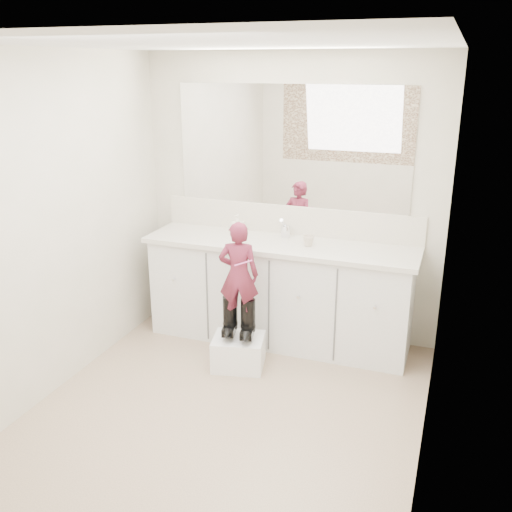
% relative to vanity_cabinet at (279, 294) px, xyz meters
% --- Properties ---
extents(floor, '(3.00, 3.00, 0.00)m').
position_rel_vanity_cabinet_xyz_m(floor, '(0.00, -1.23, -0.42)').
color(floor, '#806954').
rests_on(floor, ground).
extents(ceiling, '(3.00, 3.00, 0.00)m').
position_rel_vanity_cabinet_xyz_m(ceiling, '(0.00, -1.23, 1.97)').
color(ceiling, white).
rests_on(ceiling, wall_back).
extents(wall_back, '(2.60, 0.00, 2.60)m').
position_rel_vanity_cabinet_xyz_m(wall_back, '(0.00, 0.27, 0.77)').
color(wall_back, beige).
rests_on(wall_back, floor).
extents(wall_front, '(2.60, 0.00, 2.60)m').
position_rel_vanity_cabinet_xyz_m(wall_front, '(0.00, -2.73, 0.77)').
color(wall_front, beige).
rests_on(wall_front, floor).
extents(wall_left, '(0.00, 3.00, 3.00)m').
position_rel_vanity_cabinet_xyz_m(wall_left, '(-1.30, -1.23, 0.78)').
color(wall_left, beige).
rests_on(wall_left, floor).
extents(wall_right, '(0.00, 3.00, 3.00)m').
position_rel_vanity_cabinet_xyz_m(wall_right, '(1.30, -1.23, 0.78)').
color(wall_right, beige).
rests_on(wall_right, floor).
extents(vanity_cabinet, '(2.20, 0.55, 0.85)m').
position_rel_vanity_cabinet_xyz_m(vanity_cabinet, '(0.00, 0.00, 0.00)').
color(vanity_cabinet, silver).
rests_on(vanity_cabinet, floor).
extents(countertop, '(2.28, 0.58, 0.04)m').
position_rel_vanity_cabinet_xyz_m(countertop, '(0.00, -0.01, 0.45)').
color(countertop, beige).
rests_on(countertop, vanity_cabinet).
extents(backsplash, '(2.28, 0.03, 0.25)m').
position_rel_vanity_cabinet_xyz_m(backsplash, '(0.00, 0.26, 0.59)').
color(backsplash, beige).
rests_on(backsplash, countertop).
extents(mirror, '(2.00, 0.02, 1.00)m').
position_rel_vanity_cabinet_xyz_m(mirror, '(0.00, 0.26, 1.22)').
color(mirror, white).
rests_on(mirror, wall_back).
extents(dot_panel, '(2.00, 0.01, 1.20)m').
position_rel_vanity_cabinet_xyz_m(dot_panel, '(0.00, -2.71, 1.22)').
color(dot_panel, '#472819').
rests_on(dot_panel, wall_front).
extents(faucet, '(0.08, 0.08, 0.10)m').
position_rel_vanity_cabinet_xyz_m(faucet, '(0.00, 0.15, 0.52)').
color(faucet, silver).
rests_on(faucet, countertop).
extents(cup, '(0.11, 0.11, 0.09)m').
position_rel_vanity_cabinet_xyz_m(cup, '(0.25, -0.02, 0.51)').
color(cup, beige).
rests_on(cup, countertop).
extents(soap_bottle, '(0.10, 0.10, 0.18)m').
position_rel_vanity_cabinet_xyz_m(soap_bottle, '(-0.41, 0.07, 0.55)').
color(soap_bottle, white).
rests_on(soap_bottle, countertop).
extents(step_stool, '(0.46, 0.41, 0.25)m').
position_rel_vanity_cabinet_xyz_m(step_stool, '(-0.15, -0.57, -0.30)').
color(step_stool, white).
rests_on(step_stool, floor).
extents(boot_left, '(0.16, 0.24, 0.33)m').
position_rel_vanity_cabinet_xyz_m(boot_left, '(-0.23, -0.55, -0.01)').
color(boot_left, black).
rests_on(boot_left, step_stool).
extents(boot_right, '(0.16, 0.24, 0.33)m').
position_rel_vanity_cabinet_xyz_m(boot_right, '(-0.08, -0.55, -0.01)').
color(boot_right, black).
rests_on(boot_right, step_stool).
extents(toddler, '(0.34, 0.26, 0.84)m').
position_rel_vanity_cabinet_xyz_m(toddler, '(-0.15, -0.55, 0.35)').
color(toddler, '#A63359').
rests_on(toddler, step_stool).
extents(toothbrush, '(0.14, 0.04, 0.06)m').
position_rel_vanity_cabinet_xyz_m(toothbrush, '(-0.08, -0.63, 0.48)').
color(toothbrush, '#E057A5').
rests_on(toothbrush, toddler).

